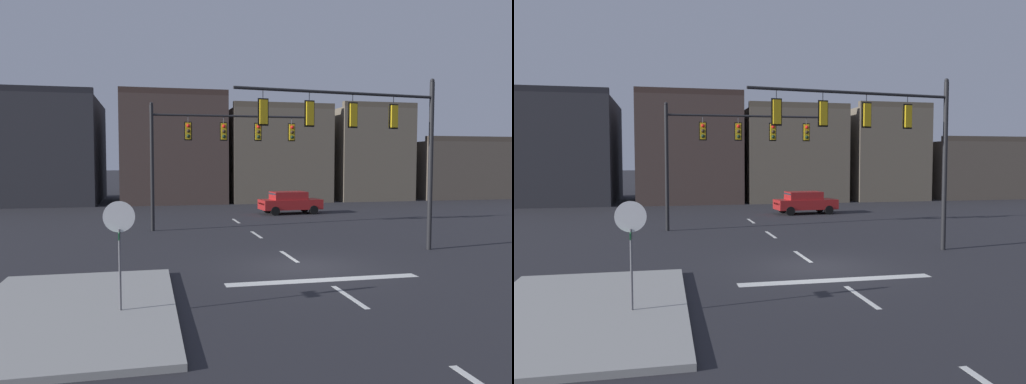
{
  "view_description": "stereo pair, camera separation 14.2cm",
  "coord_description": "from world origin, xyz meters",
  "views": [
    {
      "loc": [
        -5.49,
        -16.74,
        3.79
      ],
      "look_at": [
        -0.73,
        4.83,
        2.42
      ],
      "focal_mm": 34.69,
      "sensor_mm": 36.0,
      "label": 1
    },
    {
      "loc": [
        -5.35,
        -16.77,
        3.79
      ],
      "look_at": [
        -0.73,
        4.83,
        2.42
      ],
      "focal_mm": 34.69,
      "sensor_mm": 36.0,
      "label": 2
    }
  ],
  "objects": [
    {
      "name": "ground_plane",
      "position": [
        0.0,
        0.0,
        0.0
      ],
      "size": [
        400.0,
        400.0,
        0.0
      ],
      "primitive_type": "plane",
      "color": "#232328"
    },
    {
      "name": "lane_centreline",
      "position": [
        0.0,
        2.0,
        0.0
      ],
      "size": [
        0.16,
        26.4,
        0.01
      ],
      "color": "silver",
      "rests_on": "ground"
    },
    {
      "name": "building_row",
      "position": [
        3.76,
        31.29,
        4.24
      ],
      "size": [
        54.24,
        12.45,
        9.99
      ],
      "color": "#2D2D33",
      "rests_on": "ground"
    },
    {
      "name": "signal_mast_near_side",
      "position": [
        3.33,
        1.91,
        5.06
      ],
      "size": [
        8.79,
        1.16,
        7.28
      ],
      "color": "black",
      "rests_on": "ground"
    },
    {
      "name": "car_lot_nearside",
      "position": [
        4.56,
        17.44,
        0.86
      ],
      "size": [
        4.56,
        2.19,
        1.61
      ],
      "color": "#A81E1E",
      "rests_on": "ground"
    },
    {
      "name": "sidewalk_near_corner",
      "position": [
        -7.33,
        -4.0,
        0.07
      ],
      "size": [
        5.0,
        8.0,
        0.15
      ],
      "primitive_type": "cube",
      "color": "gray",
      "rests_on": "ground"
    },
    {
      "name": "stop_sign",
      "position": [
        -6.17,
        -4.41,
        2.14
      ],
      "size": [
        0.76,
        0.64,
        2.83
      ],
      "color": "#56565B",
      "rests_on": "ground"
    },
    {
      "name": "signal_mast_far_side",
      "position": [
        -2.06,
        10.54,
        4.91
      ],
      "size": [
        9.09,
        0.43,
        6.97
      ],
      "color": "black",
      "rests_on": "ground"
    },
    {
      "name": "stop_bar_paint",
      "position": [
        0.0,
        -2.0,
        0.0
      ],
      "size": [
        6.4,
        0.5,
        0.01
      ],
      "primitive_type": "cube",
      "color": "silver",
      "rests_on": "ground"
    }
  ]
}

